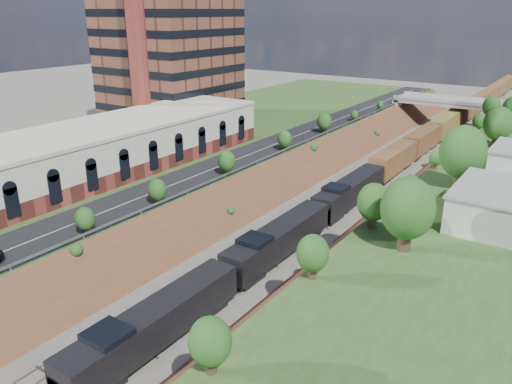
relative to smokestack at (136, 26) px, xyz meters
name	(u,v)px	position (x,y,z in m)	size (l,w,h in m)	color
platform_left	(173,153)	(3.00, 4.00, -22.50)	(44.00, 180.00, 5.00)	#334F20
embankment_left	(273,188)	(25.00, 4.00, -25.00)	(7.07, 180.00, 7.07)	brown
embankment_right	(405,218)	(47.00, 4.00, -25.00)	(7.07, 180.00, 7.07)	brown
rail_left_track	(319,198)	(33.40, 4.00, -24.91)	(1.58, 180.00, 0.18)	gray
rail_right_track	(350,205)	(38.60, 4.00, -24.91)	(1.58, 180.00, 0.18)	gray
road	(250,154)	(20.50, 4.00, -19.95)	(8.00, 180.00, 0.10)	black
guardrail	(271,155)	(24.60, 3.80, -19.45)	(0.10, 171.00, 0.70)	#99999E
commercial_building	(90,152)	(8.00, -18.00, -16.49)	(14.30, 62.30, 7.00)	brown
smokestack	(136,26)	(0.00, 0.00, 0.00)	(3.20, 3.20, 40.00)	brown
overpass	(446,108)	(36.00, 66.00, -20.08)	(24.50, 8.30, 7.40)	gray
white_building_near	(499,208)	(59.50, -4.00, -18.00)	(9.00, 12.00, 4.00)	silver
tree_right_large	(408,209)	(53.00, -16.00, -15.62)	(5.25, 5.25, 7.61)	#473323
tree_left_crest	(49,233)	(24.20, -36.00, -17.96)	(2.45, 2.45, 3.55)	#473323
freight_train	(443,126)	(38.60, 54.80, -22.29)	(3.17, 194.84, 4.70)	black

